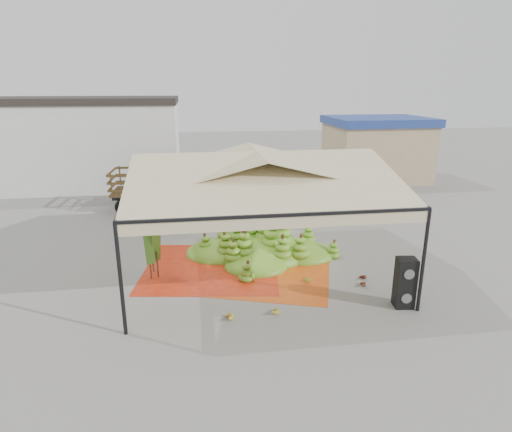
{
  "coord_description": "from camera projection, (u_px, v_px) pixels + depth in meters",
  "views": [
    {
      "loc": [
        -2.12,
        -13.98,
        6.12
      ],
      "look_at": [
        0.2,
        1.5,
        1.3
      ],
      "focal_mm": 30.0,
      "sensor_mm": 36.0,
      "label": 1
    }
  ],
  "objects": [
    {
      "name": "tarp_right",
      "position": [
        272.0,
        274.0,
        14.43
      ],
      "size": [
        4.89,
        5.01,
        0.01
      ],
      "primitive_type": "cube",
      "rotation": [
        0.0,
        0.0,
        -0.32
      ],
      "color": "#C65512",
      "rests_on": "ground"
    },
    {
      "name": "hand_green",
      "position": [
        305.0,
        278.0,
        13.88
      ],
      "size": [
        0.51,
        0.48,
        0.19
      ],
      "primitive_type": "ellipsoid",
      "rotation": [
        0.0,
        0.0,
        -0.45
      ],
      "color": "#417819",
      "rests_on": "ground"
    },
    {
      "name": "hand_yellow_a",
      "position": [
        273.0,
        310.0,
        11.93
      ],
      "size": [
        0.58,
        0.53,
        0.21
      ],
      "primitive_type": "ellipsoid",
      "rotation": [
        0.0,
        0.0,
        -0.4
      ],
      "color": "gold",
      "rests_on": "ground"
    },
    {
      "name": "canopy_tent",
      "position": [
        257.0,
        172.0,
        14.34
      ],
      "size": [
        8.1,
        8.1,
        4.0
      ],
      "color": "black",
      "rests_on": "ground"
    },
    {
      "name": "speaker_stack",
      "position": [
        405.0,
        283.0,
        12.12
      ],
      "size": [
        0.59,
        0.53,
        1.48
      ],
      "rotation": [
        0.0,
        0.0,
        -0.13
      ],
      "color": "black",
      "rests_on": "ground"
    },
    {
      "name": "vendor",
      "position": [
        293.0,
        211.0,
        18.76
      ],
      "size": [
        0.63,
        0.44,
        1.66
      ],
      "primitive_type": "imported",
      "rotation": [
        0.0,
        0.0,
        3.21
      ],
      "color": "gray",
      "rests_on": "ground"
    },
    {
      "name": "hand_yellow_b",
      "position": [
        226.0,
        316.0,
        11.58
      ],
      "size": [
        0.55,
        0.47,
        0.23
      ],
      "primitive_type": "ellipsoid",
      "rotation": [
        0.0,
        0.0,
        0.13
      ],
      "color": "gold",
      "rests_on": "ground"
    },
    {
      "name": "hand_red_a",
      "position": [
        361.0,
        283.0,
        13.53
      ],
      "size": [
        0.49,
        0.43,
        0.19
      ],
      "primitive_type": "ellipsoid",
      "rotation": [
        0.0,
        0.0,
        -0.22
      ],
      "color": "#532213",
      "rests_on": "ground"
    },
    {
      "name": "banana_heap",
      "position": [
        264.0,
        239.0,
        15.92
      ],
      "size": [
        6.65,
        5.85,
        1.24
      ],
      "primitive_type": "ellipsoid",
      "rotation": [
        0.0,
        0.0,
        0.21
      ],
      "color": "#3C861B",
      "rests_on": "ground"
    },
    {
      "name": "ground",
      "position": [
        257.0,
        263.0,
        15.31
      ],
      "size": [
        90.0,
        90.0,
        0.0
      ],
      "primitive_type": "plane",
      "color": "slate",
      "rests_on": "ground"
    },
    {
      "name": "building_tan",
      "position": [
        376.0,
        148.0,
        28.4
      ],
      "size": [
        6.3,
        5.3,
        4.1
      ],
      "color": "tan",
      "rests_on": "ground"
    },
    {
      "name": "hand_red_b",
      "position": [
        362.0,
        277.0,
        14.0
      ],
      "size": [
        0.46,
        0.41,
        0.18
      ],
      "primitive_type": "ellipsoid",
      "rotation": [
        0.0,
        0.0,
        0.27
      ],
      "color": "#5B1A14",
      "rests_on": "ground"
    },
    {
      "name": "banana_leaves",
      "position": [
        153.0,
        274.0,
        14.39
      ],
      "size": [
        0.96,
        1.36,
        3.7
      ],
      "primitive_type": null,
      "color": "#39761F",
      "rests_on": "ground"
    },
    {
      "name": "truck_left",
      "position": [
        180.0,
        184.0,
        21.75
      ],
      "size": [
        6.22,
        2.36,
        2.11
      ],
      "rotation": [
        0.0,
        0.0,
        -0.04
      ],
      "color": "#453117",
      "rests_on": "ground"
    },
    {
      "name": "tarp_left",
      "position": [
        212.0,
        267.0,
        14.93
      ],
      "size": [
        5.15,
        4.97,
        0.01
      ],
      "primitive_type": "cube",
      "rotation": [
        0.0,
        0.0,
        -0.15
      ],
      "color": "red",
      "rests_on": "ground"
    },
    {
      "name": "truck_right",
      "position": [
        312.0,
        179.0,
        22.3
      ],
      "size": [
        6.9,
        3.58,
        2.26
      ],
      "rotation": [
        0.0,
        0.0,
        -0.21
      ],
      "color": "#53311B",
      "rests_on": "ground"
    },
    {
      "name": "hanging_bunches",
      "position": [
        267.0,
        193.0,
        14.47
      ],
      "size": [
        4.74,
        0.24,
        0.2
      ],
      "color": "#4E7819",
      "rests_on": "ground"
    },
    {
      "name": "building_white",
      "position": [
        63.0,
        142.0,
        26.33
      ],
      "size": [
        14.3,
        6.3,
        5.4
      ],
      "color": "silver",
      "rests_on": "ground"
    }
  ]
}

